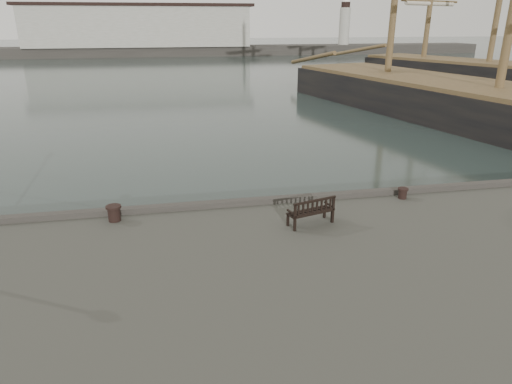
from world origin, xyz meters
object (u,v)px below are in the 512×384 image
bench (311,216)px  tall_ship_far (486,80)px  tall_ship_main (494,116)px  bollard_right (403,193)px  bollard_left (114,213)px

bench → tall_ship_far: (31.54, 34.78, -0.96)m
bench → tall_ship_main: size_ratio=0.03×
tall_ship_main → tall_ship_far: bearing=41.8°
tall_ship_main → bench: bearing=-151.6°
bench → bollard_right: (3.64, 1.40, -0.08)m
bollard_right → tall_ship_far: 43.52m
bench → bollard_right: bench is taller
bollard_right → tall_ship_far: (27.91, 33.38, -0.88)m
bench → bollard_left: size_ratio=3.11×
bollard_left → tall_ship_main: tall_ship_main is taller
bollard_left → tall_ship_far: 49.98m
tall_ship_far → bench: bearing=-155.0°
bench → bollard_left: (-5.61, 1.37, -0.02)m
tall_ship_main → bollard_right: bearing=-148.0°
bench → tall_ship_far: size_ratio=0.05×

